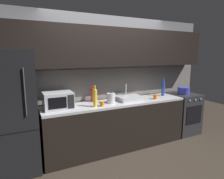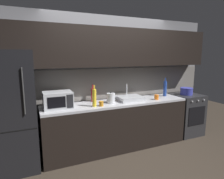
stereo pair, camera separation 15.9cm
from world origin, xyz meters
name	(u,v)px [view 2 (the right image)]	position (x,y,z in m)	size (l,w,h in m)	color
ground_plane	(142,172)	(0.00, 0.00, 0.00)	(10.00, 10.00, 0.00)	#2D261E
back_wall	(111,66)	(0.00, 1.20, 1.55)	(4.48, 0.44, 2.50)	slate
counter_run	(117,125)	(0.00, 0.90, 0.45)	(2.74, 0.60, 0.90)	black
refrigerator	(12,112)	(-1.75, 0.90, 0.91)	(0.68, 0.69, 1.83)	black
oven_range	(186,114)	(1.71, 0.90, 0.45)	(0.60, 0.62, 0.90)	#232326
microwave	(58,100)	(-1.07, 0.92, 1.04)	(0.46, 0.35, 0.27)	#A8AAAF
sink_basin	(130,98)	(0.28, 0.93, 0.94)	(0.48, 0.38, 0.30)	#ADAFB5
kettle	(111,98)	(-0.14, 0.89, 0.99)	(0.19, 0.15, 0.20)	#B7BABF
wine_bottle_yellow	(94,98)	(-0.49, 0.77, 1.05)	(0.07, 0.07, 0.36)	gold
wine_bottle_red	(93,95)	(-0.40, 1.11, 1.03)	(0.07, 0.07, 0.32)	#A82323
wine_bottle_blue	(165,88)	(1.15, 0.98, 1.07)	(0.07, 0.07, 0.39)	#234299
mug_amber	(101,104)	(-0.38, 0.74, 0.94)	(0.07, 0.07, 0.09)	#B27019
mug_orange	(156,97)	(0.79, 0.77, 0.95)	(0.09, 0.09, 0.09)	orange
cooking_pot	(186,91)	(1.68, 0.90, 0.98)	(0.27, 0.27, 0.15)	#333899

